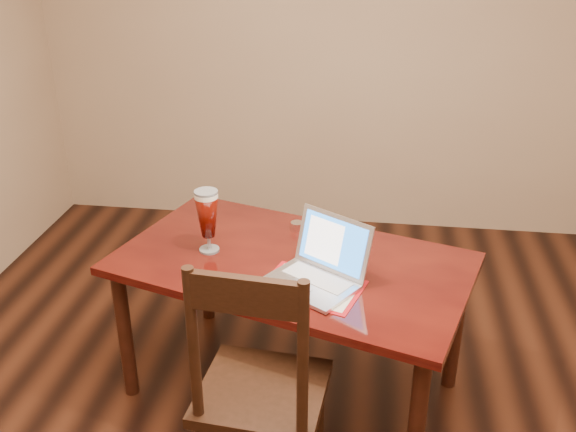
# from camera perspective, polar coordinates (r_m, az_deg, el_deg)

# --- Properties ---
(room_shell) EXTENTS (4.51, 5.01, 2.71)m
(room_shell) POSITION_cam_1_polar(r_m,az_deg,el_deg) (1.93, 5.17, 14.23)
(room_shell) COLOR tan
(room_shell) RESTS_ON ground
(dining_table) EXTENTS (1.73, 1.29, 1.02)m
(dining_table) POSITION_cam_1_polar(r_m,az_deg,el_deg) (2.90, 0.17, -5.24)
(dining_table) COLOR #4F110A
(dining_table) RESTS_ON ground
(dining_chair) EXTENTS (0.51, 0.49, 1.11)m
(dining_chair) POSITION_cam_1_polar(r_m,az_deg,el_deg) (2.48, -2.54, -15.29)
(dining_chair) COLOR black
(dining_chair) RESTS_ON ground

